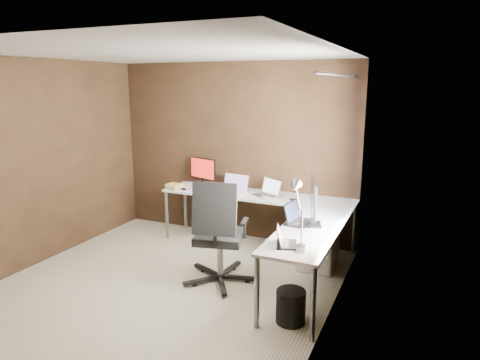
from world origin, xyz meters
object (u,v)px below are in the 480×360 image
object	(u,v)px
laptop_black_big	(297,218)
laptop_silver	(268,192)
desk_lamp	(297,206)
drawer_pedestal	(318,243)
office_chair	(219,253)
wastebasket	(291,306)
laptop_white	(234,189)
monitor_right	(313,200)
monitor_left	(203,170)
book_stack	(174,186)
laptop_black_small	(284,241)

from	to	relation	value
laptop_black_big	laptop_silver	bearing A→B (deg)	41.37
laptop_black_big	desk_lamp	xyz separation A→B (m)	(0.20, -0.72, 0.35)
drawer_pedestal	laptop_black_big	world-z (taller)	laptop_black_big
drawer_pedestal	laptop_black_big	xyz separation A→B (m)	(-0.11, -0.59, 0.48)
laptop_black_big	office_chair	world-z (taller)	office_chair
drawer_pedestal	wastebasket	size ratio (longest dim) A/B	1.88
laptop_white	wastebasket	xyz separation A→B (m)	(1.34, -1.65, -0.62)
monitor_right	laptop_black_big	distance (m)	0.29
drawer_pedestal	monitor_right	xyz separation A→B (m)	(0.06, -0.60, 0.71)
monitor_left	laptop_white	size ratio (longest dim) A/B	1.17
wastebasket	drawer_pedestal	bearing A→B (deg)	92.97
book_stack	laptop_white	bearing A→B (deg)	7.46
laptop_white	drawer_pedestal	bearing A→B (deg)	-6.30
laptop_black_big	desk_lamp	size ratio (longest dim) A/B	0.56
laptop_white	laptop_silver	bearing A→B (deg)	10.55
laptop_white	laptop_silver	world-z (taller)	laptop_white
drawer_pedestal	laptop_silver	xyz separation A→B (m)	(-0.78, 0.33, 0.48)
monitor_right	laptop_white	xyz separation A→B (m)	(-1.34, 0.90, -0.23)
wastebasket	monitor_right	bearing A→B (deg)	90.47
drawer_pedestal	monitor_right	world-z (taller)	monitor_right
laptop_white	monitor_left	bearing A→B (deg)	169.16
book_stack	wastebasket	world-z (taller)	book_stack
book_stack	laptop_silver	bearing A→B (deg)	6.10
drawer_pedestal	office_chair	xyz separation A→B (m)	(-0.92, -0.87, 0.05)
monitor_right	desk_lamp	world-z (taller)	desk_lamp
monitor_right	laptop_black_big	bearing A→B (deg)	70.06
office_chair	wastebasket	size ratio (longest dim) A/B	3.75
drawer_pedestal	laptop_white	world-z (taller)	laptop_white
drawer_pedestal	laptop_white	size ratio (longest dim) A/B	1.50
drawer_pedestal	wastebasket	xyz separation A→B (m)	(0.07, -1.35, -0.14)
desk_lamp	wastebasket	bearing A→B (deg)	-107.34
laptop_silver	desk_lamp	distance (m)	1.89
drawer_pedestal	laptop_silver	distance (m)	0.97
laptop_black_small	monitor_left	bearing A→B (deg)	28.38
monitor_left	desk_lamp	world-z (taller)	desk_lamp
laptop_white	book_stack	world-z (taller)	laptop_white
laptop_black_small	office_chair	distance (m)	1.06
laptop_black_big	laptop_black_small	world-z (taller)	laptop_black_big
laptop_black_small	desk_lamp	world-z (taller)	desk_lamp
monitor_left	desk_lamp	size ratio (longest dim) A/B	0.73
monitor_right	laptop_black_small	xyz separation A→B (m)	(-0.10, -0.68, -0.24)
monitor_left	wastebasket	size ratio (longest dim) A/B	1.46
drawer_pedestal	desk_lamp	distance (m)	1.56
laptop_white	laptop_black_big	world-z (taller)	laptop_white
laptop_black_small	book_stack	xyz separation A→B (m)	(-2.12, 1.46, -0.01)
laptop_white	desk_lamp	bearing A→B (deg)	-42.82
laptop_black_small	desk_lamp	xyz separation A→B (m)	(0.12, -0.03, 0.36)
wastebasket	laptop_silver	bearing A→B (deg)	116.83
laptop_black_small	book_stack	distance (m)	2.58
laptop_silver	laptop_black_small	size ratio (longest dim) A/B	1.38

